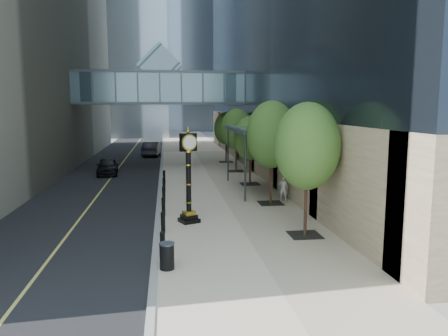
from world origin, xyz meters
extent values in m
plane|color=gray|center=(0.00, 0.00, 0.00)|extent=(320.00, 320.00, 0.00)
cube|color=black|center=(-7.00, 40.00, 0.01)|extent=(8.00, 180.00, 0.02)
cube|color=beige|center=(1.00, 40.00, 0.03)|extent=(8.00, 180.00, 0.06)
cube|color=gray|center=(-3.00, 40.00, 0.04)|extent=(0.25, 180.00, 0.07)
cube|color=#9EB3C6|center=(-6.00, 120.00, 32.50)|extent=(22.00, 22.00, 65.00)
cube|color=slate|center=(-3.00, 28.00, 7.50)|extent=(17.00, 4.00, 3.00)
cube|color=#383F44|center=(-3.00, 28.00, 6.05)|extent=(17.00, 4.20, 0.25)
cube|color=#383F44|center=(-3.00, 28.00, 8.95)|extent=(17.00, 4.20, 0.25)
cube|color=slate|center=(-3.00, 28.00, 9.60)|extent=(4.24, 3.00, 4.24)
cube|color=#383F44|center=(3.50, 14.00, 4.20)|extent=(3.00, 8.00, 0.25)
cube|color=slate|center=(3.50, 14.00, 4.35)|extent=(2.80, 7.80, 0.06)
cylinder|color=#383F44|center=(2.20, 10.30, 2.10)|extent=(0.12, 0.12, 4.20)
cylinder|color=#383F44|center=(2.20, 17.70, 2.10)|extent=(0.12, 0.12, 4.20)
cylinder|color=black|center=(-2.70, 1.00, 0.51)|extent=(0.20, 0.20, 0.90)
cylinder|color=black|center=(-2.70, 4.20, 0.51)|extent=(0.20, 0.20, 0.90)
cylinder|color=black|center=(-2.70, 7.40, 0.51)|extent=(0.20, 0.20, 0.90)
cylinder|color=black|center=(-2.70, 10.60, 0.51)|extent=(0.20, 0.20, 0.90)
cylinder|color=black|center=(-2.70, 13.80, 0.51)|extent=(0.20, 0.20, 0.90)
cylinder|color=black|center=(-2.70, 17.00, 0.51)|extent=(0.20, 0.20, 0.90)
cube|color=black|center=(3.60, 3.00, 0.07)|extent=(1.40, 1.40, 0.02)
cylinder|color=#46291E|center=(3.60, 3.00, 1.63)|extent=(0.14, 0.14, 3.15)
ellipsoid|color=#366424|center=(3.60, 3.00, 4.06)|extent=(2.88, 2.88, 3.84)
cube|color=black|center=(3.60, 9.50, 0.07)|extent=(1.40, 1.40, 0.02)
cylinder|color=#46291E|center=(3.60, 9.50, 1.67)|extent=(0.14, 0.14, 3.21)
ellipsoid|color=#366424|center=(3.60, 9.50, 4.15)|extent=(2.94, 2.94, 3.93)
cube|color=black|center=(3.60, 16.00, 0.07)|extent=(1.40, 1.40, 0.02)
cylinder|color=#46291E|center=(3.60, 16.00, 1.40)|extent=(0.14, 0.14, 2.67)
ellipsoid|color=#366424|center=(3.60, 16.00, 3.46)|extent=(2.45, 2.45, 3.27)
cube|color=black|center=(3.60, 22.50, 0.07)|extent=(1.40, 1.40, 0.02)
cylinder|color=#46291E|center=(3.60, 22.50, 1.53)|extent=(0.14, 0.14, 2.94)
ellipsoid|color=#366424|center=(3.60, 22.50, 3.80)|extent=(2.69, 2.69, 3.59)
cube|color=black|center=(3.60, 29.00, 0.07)|extent=(1.40, 1.40, 0.02)
cylinder|color=#46291E|center=(3.60, 29.00, 1.42)|extent=(0.14, 0.14, 2.72)
ellipsoid|color=#366424|center=(3.60, 29.00, 3.52)|extent=(2.49, 2.49, 3.32)
cube|color=black|center=(-1.43, 5.90, 0.16)|extent=(1.13, 1.13, 0.19)
cube|color=black|center=(-1.43, 5.90, 0.35)|extent=(0.88, 0.88, 0.19)
cube|color=gold|center=(-1.43, 5.90, 0.54)|extent=(0.69, 0.69, 0.19)
cylinder|color=black|center=(-1.43, 5.90, 2.13)|extent=(0.25, 0.25, 2.98)
cube|color=black|center=(-1.43, 5.90, 4.05)|extent=(0.87, 0.58, 0.87)
cylinder|color=white|center=(-1.43, 6.07, 4.05)|extent=(0.64, 0.30, 0.67)
cylinder|color=white|center=(-1.43, 5.73, 4.05)|extent=(0.64, 0.30, 0.67)
sphere|color=gold|center=(-1.43, 5.90, 4.58)|extent=(0.19, 0.19, 0.19)
cylinder|color=black|center=(-2.54, -0.33, 0.51)|extent=(0.60, 0.60, 0.90)
imported|color=#A9A59B|center=(4.50, 10.01, 0.84)|extent=(0.66, 0.53, 1.55)
imported|color=black|center=(-7.49, 22.36, 0.74)|extent=(2.02, 4.33, 1.43)
imported|color=black|center=(-4.20, 35.99, 0.84)|extent=(2.18, 5.11, 1.64)
camera|label=1|loc=(-2.48, -15.29, 5.80)|focal=35.00mm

